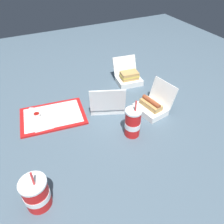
% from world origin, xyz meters
% --- Properties ---
extents(ground_plane, '(3.20, 3.20, 0.00)m').
position_xyz_m(ground_plane, '(0.00, 0.00, 0.00)').
color(ground_plane, '#4C6070').
extents(food_tray, '(0.40, 0.30, 0.01)m').
position_xyz_m(food_tray, '(-0.31, 0.12, 0.01)').
color(food_tray, red).
rests_on(food_tray, ground_plane).
extents(ketchup_cup, '(0.04, 0.04, 0.02)m').
position_xyz_m(ketchup_cup, '(-0.40, 0.14, 0.03)').
color(ketchup_cup, white).
rests_on(ketchup_cup, food_tray).
extents(napkin_stack, '(0.11, 0.11, 0.00)m').
position_xyz_m(napkin_stack, '(-0.38, 0.06, 0.02)').
color(napkin_stack, white).
rests_on(napkin_stack, food_tray).
extents(plastic_fork, '(0.10, 0.07, 0.00)m').
position_xyz_m(plastic_fork, '(-0.38, 0.21, 0.02)').
color(plastic_fork, white).
rests_on(plastic_fork, food_tray).
extents(clamshell_sandwich_front, '(0.25, 0.23, 0.19)m').
position_xyz_m(clamshell_sandwich_front, '(0.01, 0.05, 0.05)').
color(clamshell_sandwich_front, white).
rests_on(clamshell_sandwich_front, ground_plane).
extents(clamshell_sandwich_center, '(0.19, 0.21, 0.16)m').
position_xyz_m(clamshell_sandwich_center, '(0.28, 0.26, 0.04)').
color(clamshell_sandwich_center, white).
rests_on(clamshell_sandwich_center, ground_plane).
extents(clamshell_hotdog_right, '(0.21, 0.20, 0.17)m').
position_xyz_m(clamshell_hotdog_right, '(0.24, -0.09, 0.04)').
color(clamshell_hotdog_right, white).
rests_on(clamshell_hotdog_right, ground_plane).
extents(soda_cup_front, '(0.09, 0.09, 0.22)m').
position_xyz_m(soda_cup_front, '(0.04, -0.21, 0.08)').
color(soda_cup_front, red).
rests_on(soda_cup_front, ground_plane).
extents(soda_cup_corner, '(0.10, 0.10, 0.20)m').
position_xyz_m(soda_cup_corner, '(-0.49, -0.39, 0.07)').
color(soda_cup_corner, red).
rests_on(soda_cup_corner, ground_plane).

